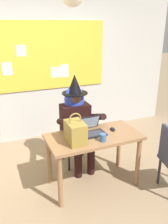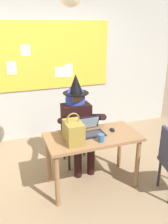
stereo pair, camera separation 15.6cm
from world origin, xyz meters
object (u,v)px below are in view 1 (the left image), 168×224
computer_mouse (113,129)px  coffee_mug (103,138)px  desk_main (94,143)px  person_costumed (77,118)px  chair_at_desk (74,131)px  handbag (75,132)px  laptop (91,129)px

computer_mouse → coffee_mug: (-0.26, -0.23, 0.03)m
desk_main → person_costumed: person_costumed is taller
desk_main → chair_at_desk: 0.68m
person_costumed → desk_main: bearing=3.4°
handbag → desk_main: bearing=15.8°
computer_mouse → handbag: size_ratio=0.28×
chair_at_desk → coffee_mug: chair_at_desk is taller
coffee_mug → person_costumed: bearing=95.0°
laptop → coffee_mug: (0.03, -0.27, 0.00)m
person_costumed → computer_mouse: 0.60m
desk_main → laptop: size_ratio=3.62×
coffee_mug → handbag: bearing=161.9°
laptop → desk_main: bearing=-93.4°
computer_mouse → coffee_mug: size_ratio=1.09×
desk_main → laptop: bearing=88.5°
person_costumed → laptop: 0.46m
computer_mouse → coffee_mug: coffee_mug is taller
desk_main → coffee_mug: (0.04, -0.18, 0.16)m
person_costumed → handbag: person_costumed is taller
person_costumed → laptop: bearing=4.2°
handbag → coffee_mug: handbag is taller
chair_at_desk → laptop: bearing=5.1°
laptop → handbag: size_ratio=0.88×
desk_main → handbag: 0.38m
desk_main → computer_mouse: bearing=7.9°
desk_main → computer_mouse: (0.30, 0.04, 0.13)m
desk_main → laptop: (0.00, 0.09, 0.16)m
laptop → coffee_mug: size_ratio=3.51×
person_costumed → coffee_mug: person_costumed is taller
desk_main → computer_mouse: size_ratio=11.64×
laptop → handbag: bearing=-151.4°
desk_main → handbag: handbag is taller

